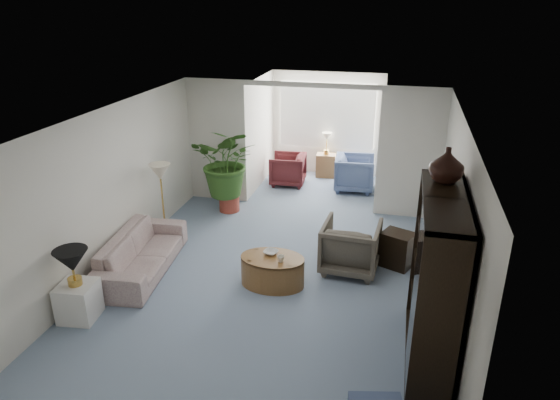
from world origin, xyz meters
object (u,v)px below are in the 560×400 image
(coffee_cup, at_px, (281,259))
(cabinet_urn, at_px, (447,165))
(floor_lamp, at_px, (160,172))
(sunroom_chair_blue, at_px, (355,173))
(coffee_table, at_px, (273,271))
(plant_pot, at_px, (229,203))
(sunroom_table, at_px, (326,165))
(framed_picture, at_px, (458,194))
(end_table, at_px, (79,301))
(side_table_dark, at_px, (397,249))
(coffee_bowl, at_px, (271,252))
(sofa, at_px, (142,253))
(entertainment_cabinet, at_px, (436,282))
(sunroom_chair_maroon, at_px, (288,169))
(wingback_chair, at_px, (351,247))
(table_lamp, at_px, (71,261))

(coffee_cup, xyz_separation_m, cabinet_urn, (2.04, -0.53, 1.74))
(floor_lamp, height_order, sunroom_chair_blue, floor_lamp)
(coffee_table, height_order, plant_pot, coffee_table)
(sunroom_table, bearing_deg, framed_picture, -64.49)
(framed_picture, distance_m, end_table, 5.09)
(side_table_dark, relative_size, plant_pot, 1.42)
(coffee_bowl, xyz_separation_m, coffee_cup, (0.20, -0.20, 0.02))
(framed_picture, distance_m, sunroom_table, 5.79)
(sofa, bearing_deg, sunroom_table, -28.51)
(plant_pot, bearing_deg, entertainment_cabinet, -44.24)
(coffee_cup, distance_m, entertainment_cabinet, 2.34)
(plant_pot, distance_m, sunroom_chair_blue, 2.89)
(sunroom_chair_maroon, distance_m, sunroom_table, 1.06)
(end_table, height_order, sunroom_table, sunroom_table)
(coffee_bowl, distance_m, entertainment_cabinet, 2.61)
(coffee_table, relative_size, cabinet_urn, 2.36)
(end_table, bearing_deg, wingback_chair, 32.67)
(cabinet_urn, xyz_separation_m, sunroom_chair_blue, (-1.44, 4.88, -1.85))
(framed_picture, relative_size, sofa, 0.24)
(side_table_dark, distance_m, cabinet_urn, 2.59)
(coffee_cup, distance_m, wingback_chair, 1.23)
(sofa, distance_m, sunroom_table, 5.48)
(framed_picture, relative_size, coffee_table, 0.53)
(coffee_bowl, xyz_separation_m, sunroom_table, (0.05, 4.90, -0.20))
(floor_lamp, bearing_deg, coffee_table, -24.50)
(framed_picture, distance_m, floor_lamp, 4.76)
(end_table, height_order, wingback_chair, wingback_chair)
(side_table_dark, xyz_separation_m, cabinet_urn, (0.43, -1.65, 1.95))
(coffee_cup, bearing_deg, sunroom_chair_blue, 82.12)
(wingback_chair, relative_size, plant_pot, 2.19)
(coffee_table, distance_m, coffee_cup, 0.33)
(floor_lamp, relative_size, cabinet_urn, 0.90)
(coffee_bowl, bearing_deg, end_table, -145.61)
(side_table_dark, distance_m, sunroom_chair_blue, 3.39)
(wingback_chair, bearing_deg, end_table, 36.06)
(end_table, xyz_separation_m, table_lamp, (0.00, 0.00, 0.60))
(coffee_table, bearing_deg, sunroom_chair_maroon, 99.99)
(sofa, bearing_deg, coffee_table, -94.24)
(framed_picture, bearing_deg, coffee_cup, -179.18)
(table_lamp, xyz_separation_m, sunroom_table, (2.28, 6.42, -0.59))
(coffee_cup, xyz_separation_m, plant_pot, (-1.69, 2.59, -0.34))
(coffee_cup, height_order, wingback_chair, wingback_chair)
(table_lamp, bearing_deg, sunroom_chair_maroon, 74.94)
(sofa, relative_size, sunroom_chair_maroon, 2.69)
(side_table_dark, relative_size, cabinet_urn, 1.41)
(floor_lamp, bearing_deg, sunroom_chair_maroon, 65.91)
(coffee_bowl, relative_size, side_table_dark, 0.37)
(coffee_table, xyz_separation_m, side_table_dark, (1.76, 1.02, 0.06))
(coffee_bowl, bearing_deg, side_table_dark, 26.83)
(sunroom_table, bearing_deg, coffee_cup, -88.34)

